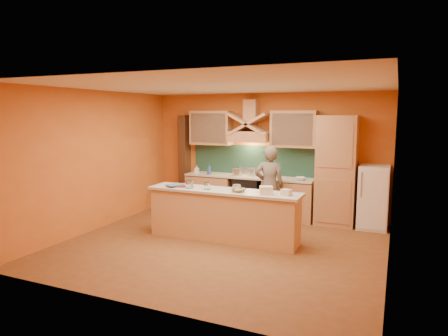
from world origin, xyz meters
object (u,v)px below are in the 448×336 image
at_px(fridge, 373,197).
at_px(person, 269,186).
at_px(mixing_bowl, 239,190).
at_px(stove, 248,196).
at_px(kitchen_scale, 237,188).

height_order(fridge, person, person).
relative_size(fridge, mixing_bowl, 5.07).
relative_size(stove, fridge, 0.69).
bearing_deg(mixing_bowl, stove, 105.06).
distance_m(stove, person, 1.00).
xyz_separation_m(fridge, kitchen_scale, (-2.24, -1.89, 0.34)).
bearing_deg(stove, mixing_bowl, -74.94).
height_order(stove, fridge, fridge).
xyz_separation_m(stove, kitchen_scale, (0.46, -1.89, 0.54)).
height_order(kitchen_scale, mixing_bowl, kitchen_scale).
bearing_deg(kitchen_scale, stove, 109.62).
bearing_deg(mixing_bowl, person, 83.71).
distance_m(fridge, mixing_bowl, 2.95).
relative_size(fridge, kitchen_scale, 11.58).
xyz_separation_m(fridge, mixing_bowl, (-2.17, -1.98, 0.33)).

